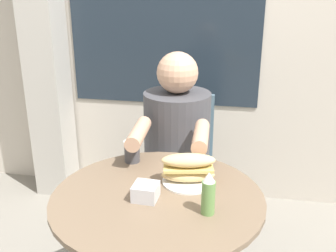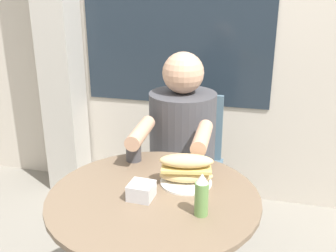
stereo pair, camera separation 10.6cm
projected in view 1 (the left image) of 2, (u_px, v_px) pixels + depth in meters
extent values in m
cube|color=beige|center=(201.00, 0.00, 2.58)|extent=(8.00, 0.08, 2.80)
cube|color=#B2ADA3|center=(43.00, 31.00, 2.66)|extent=(0.24, 0.24, 2.40)
cylinder|color=brown|center=(157.00, 197.00, 1.49)|extent=(0.81, 0.81, 0.02)
cube|color=slate|center=(182.00, 170.00, 2.38)|extent=(0.40, 0.40, 0.02)
cube|color=slate|center=(185.00, 126.00, 2.47)|extent=(0.35, 0.05, 0.42)
cylinder|color=slate|center=(207.00, 219.00, 2.29)|extent=(0.03, 0.03, 0.43)
cylinder|color=slate|center=(152.00, 215.00, 2.33)|extent=(0.03, 0.03, 0.43)
cylinder|color=slate|center=(209.00, 191.00, 2.59)|extent=(0.03, 0.03, 0.43)
cylinder|color=slate|center=(160.00, 188.00, 2.63)|extent=(0.03, 0.03, 0.43)
cube|color=#424247|center=(175.00, 227.00, 2.19)|extent=(0.35, 0.45, 0.45)
cylinder|color=#424247|center=(177.00, 141.00, 2.08)|extent=(0.35, 0.35, 0.53)
sphere|color=tan|center=(177.00, 73.00, 1.96)|extent=(0.21, 0.21, 0.21)
cylinder|color=tan|center=(201.00, 136.00, 1.72)|extent=(0.08, 0.28, 0.07)
cylinder|color=tan|center=(139.00, 133.00, 1.76)|extent=(0.08, 0.28, 0.07)
cylinder|color=white|center=(188.00, 181.00, 1.58)|extent=(0.21, 0.21, 0.01)
ellipsoid|color=#DBB77A|center=(188.00, 175.00, 1.57)|extent=(0.23, 0.12, 0.05)
cube|color=#D6BC66|center=(188.00, 168.00, 1.56)|extent=(0.21, 0.12, 0.01)
ellipsoid|color=#DBB77A|center=(188.00, 160.00, 1.55)|extent=(0.23, 0.12, 0.05)
cylinder|color=#424247|center=(132.00, 152.00, 1.75)|extent=(0.07, 0.07, 0.09)
cylinder|color=white|center=(132.00, 142.00, 1.74)|extent=(0.07, 0.07, 0.01)
cube|color=silver|center=(146.00, 192.00, 1.45)|extent=(0.09, 0.09, 0.06)
cylinder|color=#66934C|center=(208.00, 198.00, 1.35)|extent=(0.05, 0.05, 0.12)
cone|color=white|center=(209.00, 177.00, 1.32)|extent=(0.04, 0.04, 0.03)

